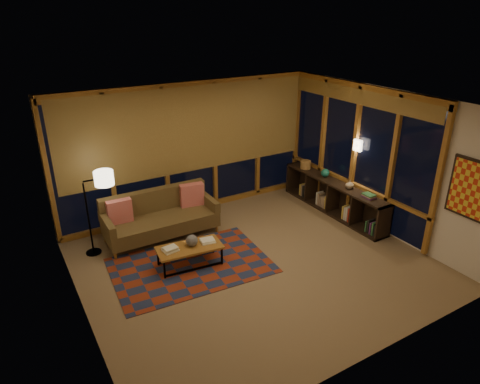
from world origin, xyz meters
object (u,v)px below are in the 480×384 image
floor_lamp (88,215)px  bookshelf (333,197)px  sofa (161,217)px  coffee_table (190,256)px

floor_lamp → bookshelf: floor_lamp is taller
sofa → coffee_table: 1.19m
floor_lamp → coffee_table: bearing=-41.6°
floor_lamp → bookshelf: (4.75, -0.91, -0.40)m
coffee_table → bookshelf: 3.46m
coffee_table → bookshelf: bookshelf is taller
sofa → bookshelf: bearing=-13.0°
coffee_table → floor_lamp: floor_lamp is taller
sofa → floor_lamp: floor_lamp is taller
sofa → bookshelf: 3.59m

